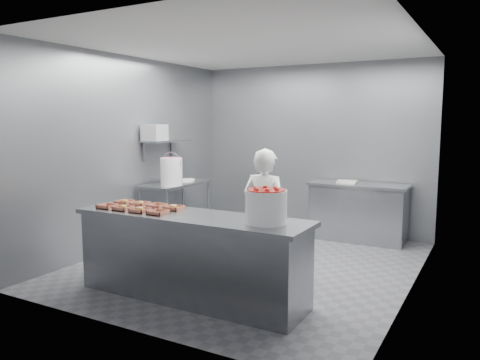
# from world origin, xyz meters

# --- Properties ---
(floor) EXTENTS (4.50, 4.50, 0.00)m
(floor) POSITION_xyz_m (0.00, 0.00, 0.00)
(floor) COLOR #4C4C51
(floor) RESTS_ON ground
(ceiling) EXTENTS (4.50, 4.50, 0.00)m
(ceiling) POSITION_xyz_m (0.00, 0.00, 2.80)
(ceiling) COLOR white
(ceiling) RESTS_ON wall_back
(wall_back) EXTENTS (4.00, 0.04, 2.80)m
(wall_back) POSITION_xyz_m (0.00, 2.25, 1.40)
(wall_back) COLOR slate
(wall_back) RESTS_ON ground
(wall_left) EXTENTS (0.04, 4.50, 2.80)m
(wall_left) POSITION_xyz_m (-2.00, 0.00, 1.40)
(wall_left) COLOR slate
(wall_left) RESTS_ON ground
(wall_right) EXTENTS (0.04, 4.50, 2.80)m
(wall_right) POSITION_xyz_m (2.00, 0.00, 1.40)
(wall_right) COLOR slate
(wall_right) RESTS_ON ground
(service_counter) EXTENTS (2.60, 0.70, 0.90)m
(service_counter) POSITION_xyz_m (0.00, -1.35, 0.45)
(service_counter) COLOR slate
(service_counter) RESTS_ON ground
(prep_table) EXTENTS (0.60, 1.20, 0.90)m
(prep_table) POSITION_xyz_m (-1.65, 0.60, 0.59)
(prep_table) COLOR slate
(prep_table) RESTS_ON ground
(back_counter) EXTENTS (1.50, 0.60, 0.90)m
(back_counter) POSITION_xyz_m (0.90, 1.90, 0.45)
(back_counter) COLOR slate
(back_counter) RESTS_ON ground
(wall_shelf) EXTENTS (0.35, 0.90, 0.03)m
(wall_shelf) POSITION_xyz_m (-1.82, 0.60, 1.55)
(wall_shelf) COLOR slate
(wall_shelf) RESTS_ON wall_left
(tray_0) EXTENTS (0.19, 0.18, 0.04)m
(tray_0) POSITION_xyz_m (-1.03, -1.49, 0.92)
(tray_0) COLOR tan
(tray_0) RESTS_ON service_counter
(tray_1) EXTENTS (0.19, 0.18, 0.06)m
(tray_1) POSITION_xyz_m (-0.79, -1.49, 0.92)
(tray_1) COLOR tan
(tray_1) RESTS_ON service_counter
(tray_2) EXTENTS (0.19, 0.18, 0.06)m
(tray_2) POSITION_xyz_m (-0.55, -1.49, 0.92)
(tray_2) COLOR tan
(tray_2) RESTS_ON service_counter
(tray_3) EXTENTS (0.19, 0.18, 0.04)m
(tray_3) POSITION_xyz_m (-0.31, -1.49, 0.92)
(tray_3) COLOR tan
(tray_3) RESTS_ON service_counter
(tray_4) EXTENTS (0.19, 0.18, 0.06)m
(tray_4) POSITION_xyz_m (-1.03, -1.21, 0.92)
(tray_4) COLOR tan
(tray_4) RESTS_ON service_counter
(tray_5) EXTENTS (0.19, 0.18, 0.06)m
(tray_5) POSITION_xyz_m (-0.79, -1.21, 0.92)
(tray_5) COLOR tan
(tray_5) RESTS_ON service_counter
(tray_6) EXTENTS (0.19, 0.18, 0.04)m
(tray_6) POSITION_xyz_m (-0.55, -1.21, 0.92)
(tray_6) COLOR tan
(tray_6) RESTS_ON service_counter
(tray_7) EXTENTS (0.19, 0.18, 0.06)m
(tray_7) POSITION_xyz_m (-0.31, -1.21, 0.92)
(tray_7) COLOR tan
(tray_7) RESTS_ON service_counter
(worker) EXTENTS (0.57, 0.37, 1.55)m
(worker) POSITION_xyz_m (0.39, -0.38, 0.77)
(worker) COLOR white
(worker) RESTS_ON ground
(strawberry_tub) EXTENTS (0.40, 0.40, 0.33)m
(strawberry_tub) POSITION_xyz_m (0.87, -1.34, 1.07)
(strawberry_tub) COLOR white
(strawberry_tub) RESTS_ON service_counter
(glaze_bucket) EXTENTS (0.34, 0.33, 0.50)m
(glaze_bucket) POSITION_xyz_m (-1.51, 0.32, 1.12)
(glaze_bucket) COLOR white
(glaze_bucket) RESTS_ON prep_table
(bucket_lid) EXTENTS (0.34, 0.34, 0.02)m
(bucket_lid) POSITION_xyz_m (-1.65, 0.83, 0.91)
(bucket_lid) COLOR white
(bucket_lid) RESTS_ON prep_table
(rag) EXTENTS (0.17, 0.17, 0.02)m
(rag) POSITION_xyz_m (-1.66, 1.01, 0.91)
(rag) COLOR #CCB28C
(rag) RESTS_ON prep_table
(appliance) EXTENTS (0.31, 0.35, 0.25)m
(appliance) POSITION_xyz_m (-1.82, 0.33, 1.69)
(appliance) COLOR gray
(appliance) RESTS_ON wall_shelf
(paper_stack) EXTENTS (0.31, 0.23, 0.04)m
(paper_stack) POSITION_xyz_m (0.72, 1.90, 0.92)
(paper_stack) COLOR silver
(paper_stack) RESTS_ON back_counter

